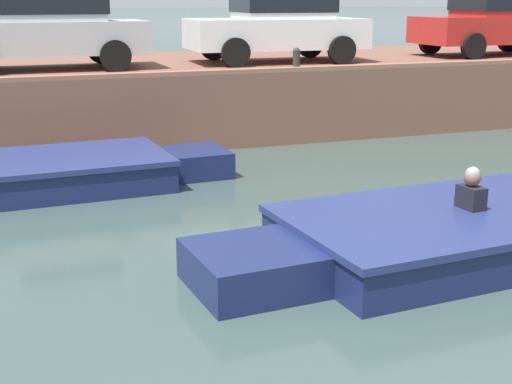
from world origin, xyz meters
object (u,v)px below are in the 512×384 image
Objects in this scene: motorboat_passing at (510,222)px; car_left_inner_silver at (47,26)px; car_centre_white at (278,23)px; car_right_inner_red at (496,20)px; mooring_bollard_east at (296,58)px.

car_left_inner_silver reaches higher than motorboat_passing.
car_left_inner_silver is 1.01× the size of car_centre_white.
car_centre_white is at bearing 87.23° from motorboat_passing.
mooring_bollard_east is (-6.15, -1.91, -0.61)m from car_right_inner_red.
mooring_bollard_east is at bearing -162.77° from car_right_inner_red.
motorboat_passing is at bearing -126.34° from car_right_inner_red.
motorboat_passing is 1.90× the size of car_centre_white.
car_centre_white is 5.78m from car_right_inner_red.
mooring_bollard_east is at bearing -101.10° from car_centre_white.
car_left_inner_silver is (-4.48, 8.41, 2.02)m from motorboat_passing.
car_right_inner_red reaches higher than motorboat_passing.
motorboat_passing is 6.66m from mooring_bollard_east.
car_left_inner_silver is 4.94m from mooring_bollard_east.
motorboat_passing is 10.64m from car_right_inner_red.
mooring_bollard_east reaches higher than motorboat_passing.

